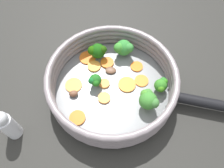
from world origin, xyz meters
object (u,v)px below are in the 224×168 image
object	(u,v)px
carrot_slice_2	(127,85)
broccoli_floret_2	(161,85)
mushroom_piece_0	(73,94)
carrot_slice_1	(94,66)
carrot_slice_8	(141,81)
mushroom_piece_1	(111,70)
carrot_slice_0	(104,83)
broccoli_floret_4	(148,100)
carrot_slice_6	(104,98)
broccoli_floret_3	(95,81)
broccoli_floret_0	(124,48)
carrot_slice_5	(77,118)
salt_shaker	(7,125)
carrot_slice_9	(137,67)
skillet	(112,88)
broccoli_floret_1	(97,51)
carrot_slice_3	(107,63)
carrot_slice_7	(88,58)
carrot_slice_4	(74,85)

from	to	relation	value
carrot_slice_2	broccoli_floret_2	world-z (taller)	broccoli_floret_2
mushroom_piece_0	carrot_slice_1	bearing A→B (deg)	-167.89
carrot_slice_8	mushroom_piece_1	size ratio (longest dim) A/B	1.24
broccoli_floret_2	mushroom_piece_1	bearing A→B (deg)	-73.92
carrot_slice_0	mushroom_piece_0	distance (m)	0.08
carrot_slice_0	broccoli_floret_4	world-z (taller)	broccoli_floret_4
carrot_slice_2	carrot_slice_6	bearing A→B (deg)	-15.26
broccoli_floret_2	broccoli_floret_3	distance (m)	0.16
carrot_slice_6	mushroom_piece_0	distance (m)	0.08
broccoli_floret_0	carrot_slice_2	bearing A→B (deg)	45.02
carrot_slice_5	broccoli_floret_2	world-z (taller)	broccoli_floret_2
carrot_slice_8	salt_shaker	bearing A→B (deg)	-25.57
carrot_slice_2	broccoli_floret_3	world-z (taller)	broccoli_floret_3
broccoli_floret_0	carrot_slice_9	bearing A→B (deg)	81.58
skillet	carrot_slice_2	bearing A→B (deg)	139.77
broccoli_floret_1	broccoli_floret_3	size ratio (longest dim) A/B	1.16
broccoli_floret_3	broccoli_floret_4	xyz separation A→B (m)	(-0.04, 0.13, 0.01)
broccoli_floret_2	salt_shaker	world-z (taller)	salt_shaker
carrot_slice_5	broccoli_floret_4	size ratio (longest dim) A/B	0.71
carrot_slice_0	mushroom_piece_0	bearing A→B (deg)	-26.10
carrot_slice_3	broccoli_floret_3	distance (m)	0.08
carrot_slice_3	broccoli_floret_4	world-z (taller)	broccoli_floret_4
broccoli_floret_2	salt_shaker	distance (m)	0.36
carrot_slice_7	broccoli_floret_3	distance (m)	0.10
carrot_slice_1	carrot_slice_3	size ratio (longest dim) A/B	0.96
broccoli_floret_4	broccoli_floret_2	bearing A→B (deg)	-178.48
carrot_slice_3	mushroom_piece_0	world-z (taller)	mushroom_piece_0
broccoli_floret_3	broccoli_floret_0	bearing A→B (deg)	-175.44
carrot_slice_0	carrot_slice_9	world-z (taller)	carrot_slice_0
carrot_slice_1	carrot_slice_0	bearing A→B (deg)	68.35
skillet	mushroom_piece_1	size ratio (longest dim) A/B	10.34
carrot_slice_1	broccoli_floret_0	world-z (taller)	broccoli_floret_0
skillet	carrot_slice_5	bearing A→B (deg)	-2.91
carrot_slice_4	salt_shaker	distance (m)	0.18
carrot_slice_9	broccoli_floret_2	bearing A→B (deg)	77.88
skillet	carrot_slice_3	bearing A→B (deg)	-129.09
skillet	carrot_slice_0	distance (m)	0.02
broccoli_floret_0	broccoli_floret_1	world-z (taller)	broccoli_floret_0
skillet	carrot_slice_8	bearing A→B (deg)	143.99
salt_shaker	mushroom_piece_0	bearing A→B (deg)	165.67
broccoli_floret_3	salt_shaker	size ratio (longest dim) A/B	0.39
broccoli_floret_4	carrot_slice_3	bearing A→B (deg)	-101.99
carrot_slice_3	carrot_slice_7	size ratio (longest dim) A/B	0.81
broccoli_floret_3	carrot_slice_3	bearing A→B (deg)	-161.33
carrot_slice_3	carrot_slice_4	distance (m)	0.11
carrot_slice_6	mushroom_piece_0	xyz separation A→B (m)	(0.04, -0.06, 0.00)
carrot_slice_9	broccoli_floret_1	xyz separation A→B (m)	(0.04, -0.10, 0.03)
salt_shaker	carrot_slice_6	bearing A→B (deg)	152.36
broccoli_floret_1	broccoli_floret_4	xyz separation A→B (m)	(0.03, 0.19, 0.01)
carrot_slice_3	carrot_slice_6	distance (m)	0.11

